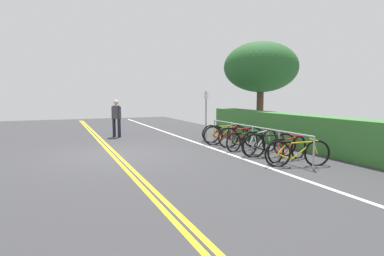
{
  "coord_description": "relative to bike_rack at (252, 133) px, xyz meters",
  "views": [
    {
      "loc": [
        10.24,
        -1.65,
        1.89
      ],
      "look_at": [
        1.69,
        1.92,
        0.92
      ],
      "focal_mm": 30.68,
      "sensor_mm": 36.0,
      "label": 1
    }
  ],
  "objects": [
    {
      "name": "ground_plane",
      "position": [
        -1.16,
        -4.29,
        -0.65
      ],
      "size": [
        31.63,
        13.46,
        0.05
      ],
      "primitive_type": "cube",
      "color": "#353538"
    },
    {
      "name": "centre_line_yellow_inner",
      "position": [
        -1.16,
        -4.37,
        -0.62
      ],
      "size": [
        28.47,
        0.1,
        0.0
      ],
      "primitive_type": "cube",
      "color": "gold",
      "rests_on": "ground_plane"
    },
    {
      "name": "centre_line_yellow_outer",
      "position": [
        -1.16,
        -4.21,
        -0.62
      ],
      "size": [
        28.47,
        0.1,
        0.0
      ],
      "primitive_type": "cube",
      "color": "gold",
      "rests_on": "ground_plane"
    },
    {
      "name": "bike_lane_stripe_white",
      "position": [
        -1.16,
        -0.92,
        -0.62
      ],
      "size": [
        28.47,
        0.12,
        0.0
      ],
      "primitive_type": "cube",
      "color": "white",
      "rests_on": "ground_plane"
    },
    {
      "name": "bike_rack",
      "position": [
        0.0,
        0.0,
        0.0
      ],
      "size": [
        5.61,
        0.05,
        0.85
      ],
      "color": "#9EA0A5",
      "rests_on": "ground_plane"
    },
    {
      "name": "bicycle_0",
      "position": [
        -2.26,
        0.13,
        -0.28
      ],
      "size": [
        0.47,
        1.73,
        0.74
      ],
      "color": "black",
      "rests_on": "ground_plane"
    },
    {
      "name": "bicycle_1",
      "position": [
        -1.59,
        -0.12,
        -0.27
      ],
      "size": [
        0.66,
        1.61,
        0.75
      ],
      "color": "black",
      "rests_on": "ground_plane"
    },
    {
      "name": "bicycle_2",
      "position": [
        -0.92,
        0.12,
        -0.26
      ],
      "size": [
        0.48,
        1.69,
        0.77
      ],
      "color": "black",
      "rests_on": "ground_plane"
    },
    {
      "name": "bicycle_3",
      "position": [
        -0.36,
        -0.07,
        -0.31
      ],
      "size": [
        0.53,
        1.64,
        0.68
      ],
      "color": "black",
      "rests_on": "ground_plane"
    },
    {
      "name": "bicycle_4",
      "position": [
        0.38,
        0.03,
        -0.25
      ],
      "size": [
        0.65,
        1.72,
        0.79
      ],
      "color": "black",
      "rests_on": "ground_plane"
    },
    {
      "name": "bicycle_5",
      "position": [
        0.96,
        -0.01,
        -0.27
      ],
      "size": [
        0.52,
        1.7,
        0.76
      ],
      "color": "black",
      "rests_on": "ground_plane"
    },
    {
      "name": "bicycle_6",
      "position": [
        1.62,
        0.12,
        -0.29
      ],
      "size": [
        0.57,
        1.7,
        0.72
      ],
      "color": "black",
      "rests_on": "ground_plane"
    },
    {
      "name": "bicycle_7",
      "position": [
        2.33,
        -0.13,
        -0.28
      ],
      "size": [
        0.63,
        1.73,
        0.74
      ],
      "color": "black",
      "rests_on": "ground_plane"
    },
    {
      "name": "pedestrian",
      "position": [
        -5.39,
        -3.49,
        0.31
      ],
      "size": [
        0.38,
        0.36,
        1.64
      ],
      "color": "#1E1E2D",
      "rests_on": "ground_plane"
    },
    {
      "name": "sign_post_near",
      "position": [
        -3.35,
        -0.12,
        0.59
      ],
      "size": [
        0.36,
        0.06,
        2.0
      ],
      "color": "gray",
      "rests_on": "ground_plane"
    },
    {
      "name": "hedge_backdrop",
      "position": [
        1.5,
        2.01,
        -0.04
      ],
      "size": [
        14.56,
        0.83,
        1.17
      ],
      "primitive_type": "cube",
      "color": "#387533",
      "rests_on": "ground_plane"
    },
    {
      "name": "tree_near_left",
      "position": [
        -4.37,
        3.26,
        2.53
      ],
      "size": [
        3.54,
        3.54,
        4.38
      ],
      "color": "#473323",
      "rests_on": "ground_plane"
    }
  ]
}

